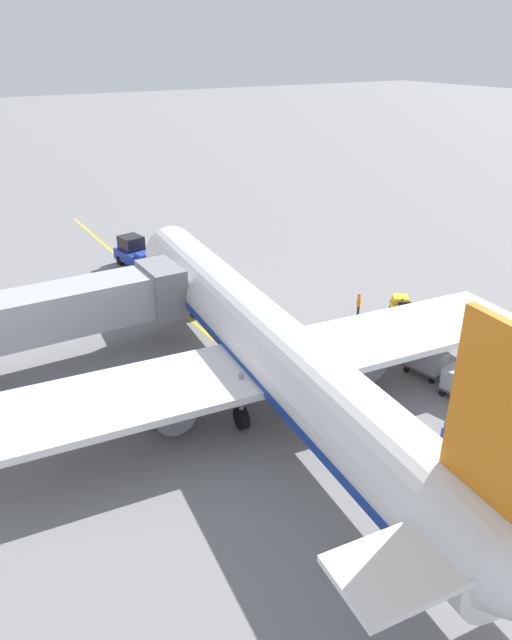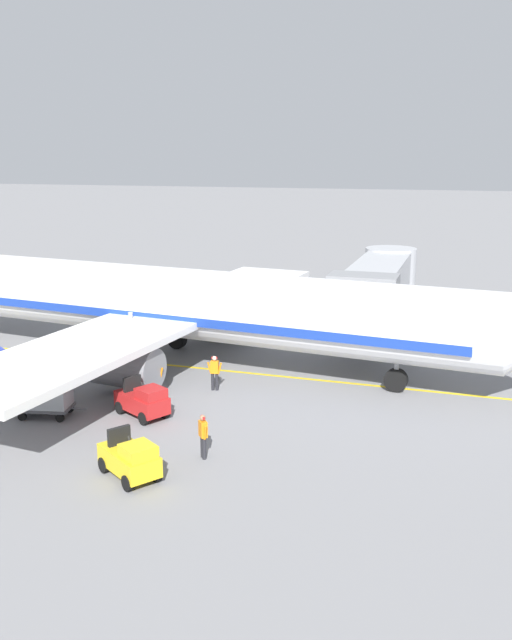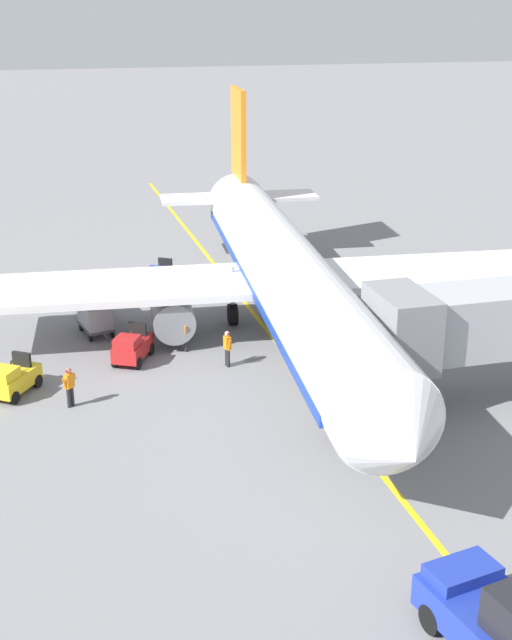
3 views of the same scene
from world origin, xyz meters
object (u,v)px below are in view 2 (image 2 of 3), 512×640
baggage_cart_front (45,395)px  baggage_tug_trailing (143,401)px  baggage_tug_lead (130,459)px  jet_bridge (379,284)px  ground_crew_loader (157,376)px  ground_crew_wing_walker (203,434)px  parked_airliner (182,305)px  ground_crew_marshaller (215,371)px

baggage_cart_front → baggage_tug_trailing: bearing=108.0°
baggage_tug_lead → baggage_cart_front: bearing=-123.0°
jet_bridge → baggage_cart_front: size_ratio=4.69×
baggage_tug_trailing → ground_crew_loader: (-2.61, -0.61, 0.24)m
ground_crew_wing_walker → jet_bridge: bearing=168.8°
jet_bridge → baggage_tug_trailing: (15.58, -7.69, -2.74)m
parked_airliner → baggage_cart_front: size_ratio=12.54×
baggage_tug_lead → ground_crew_marshaller: size_ratio=1.62×
ground_crew_wing_walker → ground_crew_marshaller: 7.51m
jet_bridge → ground_crew_loader: size_ratio=8.27×
baggage_tug_trailing → ground_crew_loader: size_ratio=1.64×
jet_bridge → ground_crew_marshaller: jet_bridge is taller
ground_crew_loader → baggage_cart_front: bearing=-40.7°
baggage_cart_front → jet_bridge: bearing=145.3°
baggage_tug_trailing → ground_crew_marshaller: 4.42m
jet_bridge → ground_crew_loader: (12.97, -8.31, -2.50)m
baggage_tug_lead → baggage_cart_front: size_ratio=0.92×
baggage_tug_trailing → ground_crew_marshaller: (-4.08, 1.68, 0.24)m
baggage_tug_lead → ground_crew_marshaller: ground_crew_marshaller is taller
baggage_cart_front → ground_crew_wing_walker: ground_crew_wing_walker is taller
jet_bridge → ground_crew_marshaller: bearing=-27.6°
baggage_tug_trailing → baggage_cart_front: baggage_tug_trailing is taller
ground_crew_marshaller → baggage_tug_lead: bearing=3.3°
baggage_tug_lead → ground_crew_wing_walker: size_ratio=1.62×
baggage_tug_lead → jet_bridge: bearing=165.3°
ground_crew_marshaller → ground_crew_loader: bearing=-57.2°
baggage_tug_lead → ground_crew_marshaller: bearing=-176.7°
parked_airliner → jet_bridge: bearing=130.4°
ground_crew_loader → ground_crew_marshaller: bearing=122.8°
jet_bridge → ground_crew_wing_walker: size_ratio=8.27×
parked_airliner → baggage_cart_front: bearing=-15.1°
baggage_tug_trailing → ground_crew_loader: bearing=-166.7°
baggage_tug_trailing → ground_crew_wing_walker: size_ratio=1.64×
parked_airliner → ground_crew_loader: 5.66m
parked_airliner → ground_crew_wing_walker: (10.77, 5.55, -2.23)m
parked_airliner → jet_bridge: 12.12m
parked_airliner → baggage_tug_lead: parked_airliner is taller
baggage_tug_trailing → ground_crew_loader: 2.69m
baggage_tug_lead → ground_crew_loader: (-7.90, -2.83, 0.24)m
jet_bridge → ground_crew_loader: bearing=-32.6°
baggage_cart_front → ground_crew_marshaller: ground_crew_marshaller is taller
ground_crew_wing_walker → ground_crew_loader: 7.31m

